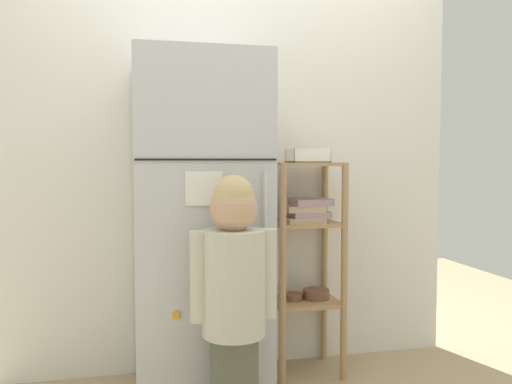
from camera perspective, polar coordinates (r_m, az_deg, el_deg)
The scene contains 5 objects.
kitchen_wall_back at distance 2.94m, azimuth -2.19°, elevation 1.78°, with size 2.53×0.03×2.15m, color silver.
refrigerator at distance 2.57m, azimuth -6.23°, elevation -4.09°, with size 0.61×0.69×1.65m.
child_standing at distance 2.16m, azimuth -2.45°, elevation -9.77°, with size 0.36×0.26×1.10m.
pantry_shelf_unit at distance 2.86m, azimuth 5.46°, elevation -5.53°, with size 0.37×0.33×1.15m.
fruit_bin at distance 2.83m, azimuth 5.70°, elevation 3.89°, with size 0.20×0.18×0.07m.
Camera 1 is at (-0.54, -2.51, 1.16)m, focal length 36.71 mm.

